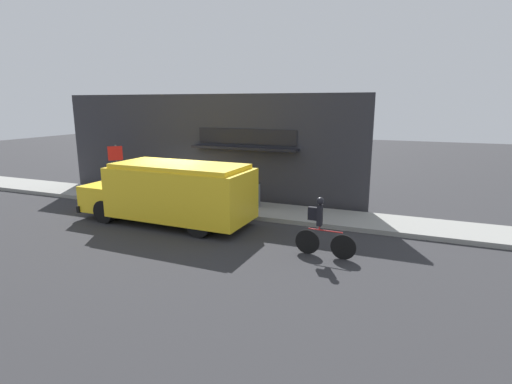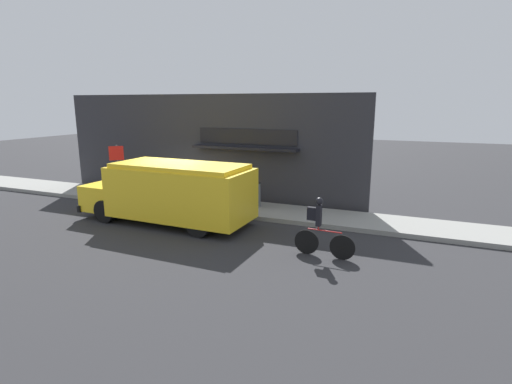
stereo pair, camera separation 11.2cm
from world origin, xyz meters
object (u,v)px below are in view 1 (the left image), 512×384
(school_bus, at_px, (172,192))
(cyclist, at_px, (321,228))
(stop_sign_post, at_px, (116,162))
(trash_bin, at_px, (254,194))

(school_bus, height_order, cyclist, school_bus)
(cyclist, bearing_deg, stop_sign_post, 165.02)
(cyclist, bearing_deg, trash_bin, 136.16)
(cyclist, distance_m, stop_sign_post, 10.18)
(cyclist, bearing_deg, school_bus, 171.92)
(school_bus, bearing_deg, trash_bin, 54.83)
(cyclist, height_order, trash_bin, cyclist)
(cyclist, xyz_separation_m, stop_sign_post, (-9.66, 3.12, 0.87))
(school_bus, bearing_deg, cyclist, -9.52)
(school_bus, distance_m, cyclist, 5.64)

